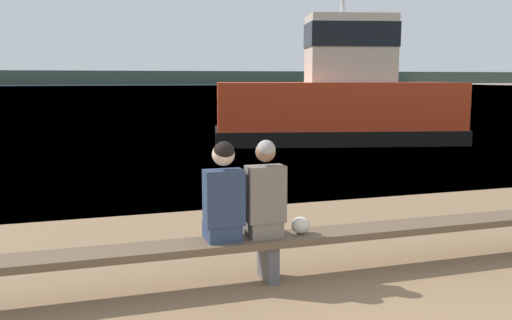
# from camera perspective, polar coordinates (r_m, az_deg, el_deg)

# --- Properties ---
(water_surface) EXTENTS (240.00, 240.00, 0.00)m
(water_surface) POSITION_cam_1_polar(r_m,az_deg,el_deg) (128.73, -17.22, 6.92)
(water_surface) COLOR #386084
(water_surface) RESTS_ON ground
(far_shoreline) EXTENTS (600.00, 12.00, 4.40)m
(far_shoreline) POSITION_cam_1_polar(r_m,az_deg,el_deg) (195.00, -17.58, 7.87)
(far_shoreline) COLOR #384233
(far_shoreline) RESTS_ON ground
(bench_main) EXTENTS (7.47, 0.43, 0.46)m
(bench_main) POSITION_cam_1_polar(r_m,az_deg,el_deg) (5.96, 1.23, -8.38)
(bench_main) COLOR brown
(bench_main) RESTS_ON ground
(person_left) EXTENTS (0.39, 0.38, 1.01)m
(person_left) POSITION_cam_1_polar(r_m,az_deg,el_deg) (5.68, -3.29, -3.53)
(person_left) COLOR navy
(person_left) RESTS_ON bench_main
(person_right) EXTENTS (0.39, 0.37, 1.01)m
(person_right) POSITION_cam_1_polar(r_m,az_deg,el_deg) (5.81, 0.90, -3.43)
(person_right) COLOR #70665B
(person_right) RESTS_ON bench_main
(shopping_bag) EXTENTS (0.20, 0.18, 0.18)m
(shopping_bag) POSITION_cam_1_polar(r_m,az_deg,el_deg) (6.04, 4.49, -6.52)
(shopping_bag) COLOR beige
(shopping_bag) RESTS_ON bench_main
(tugboat_red) EXTENTS (8.31, 4.52, 7.39)m
(tugboat_red) POSITION_cam_1_polar(r_m,az_deg,el_deg) (18.70, 8.35, 5.68)
(tugboat_red) COLOR red
(tugboat_red) RESTS_ON water_surface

